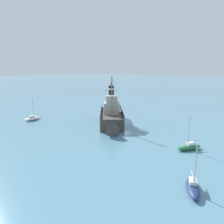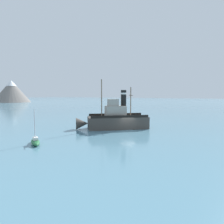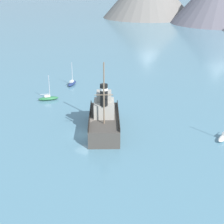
% 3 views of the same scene
% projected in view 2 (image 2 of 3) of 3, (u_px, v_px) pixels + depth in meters
% --- Properties ---
extents(ground_plane, '(600.00, 600.00, 0.00)m').
position_uv_depth(ground_plane, '(128.00, 131.00, 38.14)').
color(ground_plane, teal).
extents(old_tugboat, '(11.51, 13.44, 9.90)m').
position_uv_depth(old_tugboat, '(115.00, 120.00, 40.49)').
color(old_tugboat, '#423D38').
rests_on(old_tugboat, ground).
extents(sailboat_green, '(3.15, 3.70, 4.90)m').
position_uv_depth(sailboat_green, '(35.00, 141.00, 27.70)').
color(sailboat_green, '#286B3D').
rests_on(sailboat_green, ground).
extents(sailboat_white, '(1.30, 3.85, 4.90)m').
position_uv_depth(sailboat_white, '(116.00, 116.00, 58.40)').
color(sailboat_white, white).
rests_on(sailboat_white, ground).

